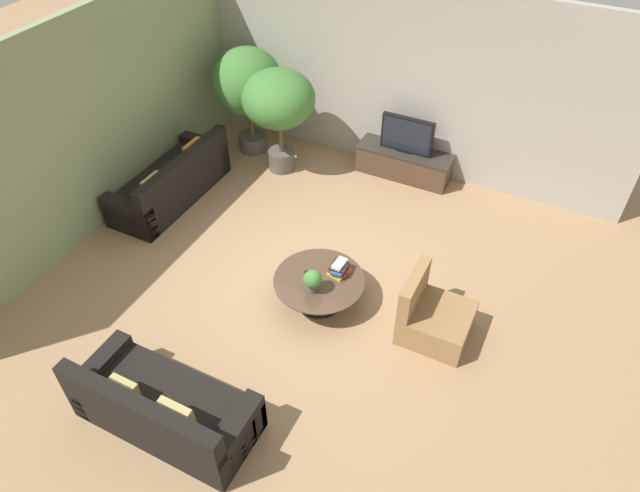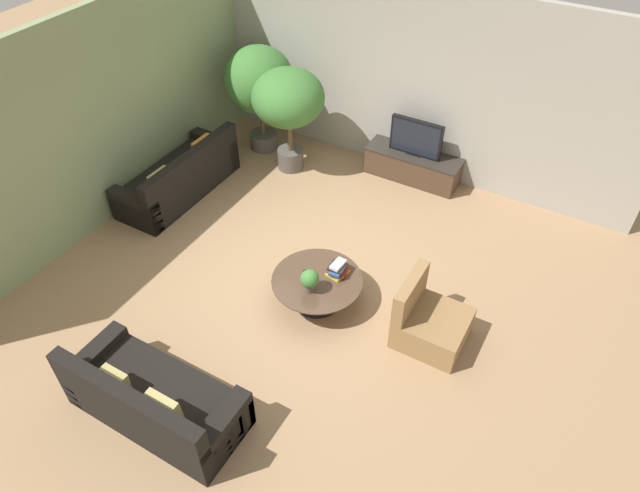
% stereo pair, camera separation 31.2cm
% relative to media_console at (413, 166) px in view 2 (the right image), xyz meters
% --- Properties ---
extents(ground_plane, '(24.00, 24.00, 0.00)m').
position_rel_media_console_xyz_m(ground_plane, '(-0.36, -2.94, -0.25)').
color(ground_plane, '#9E7A56').
extents(back_wall_stone, '(7.40, 0.12, 3.00)m').
position_rel_media_console_xyz_m(back_wall_stone, '(-0.36, 0.32, 1.25)').
color(back_wall_stone, '#A39E93').
rests_on(back_wall_stone, ground).
extents(side_wall_left, '(0.12, 7.40, 3.00)m').
position_rel_media_console_xyz_m(side_wall_left, '(-3.62, -2.74, 1.25)').
color(side_wall_left, gray).
rests_on(side_wall_left, ground).
extents(media_console, '(1.56, 0.50, 0.47)m').
position_rel_media_console_xyz_m(media_console, '(0.00, 0.00, 0.00)').
color(media_console, '#473323').
rests_on(media_console, ground).
extents(television, '(0.85, 0.13, 0.60)m').
position_rel_media_console_xyz_m(television, '(0.00, -0.00, 0.52)').
color(television, black).
rests_on(television, media_console).
extents(coffee_table, '(1.16, 1.16, 0.38)m').
position_rel_media_console_xyz_m(coffee_table, '(0.02, -3.15, 0.03)').
color(coffee_table, black).
rests_on(coffee_table, ground).
extents(couch_by_wall, '(0.84, 2.09, 0.84)m').
position_rel_media_console_xyz_m(couch_by_wall, '(-3.02, -2.21, 0.04)').
color(couch_by_wall, black).
rests_on(couch_by_wall, ground).
extents(couch_near_entry, '(1.92, 0.84, 0.84)m').
position_rel_media_console_xyz_m(couch_near_entry, '(-0.62, -5.46, 0.04)').
color(couch_near_entry, black).
rests_on(couch_near_entry, ground).
extents(armchair_wicker, '(0.80, 0.76, 0.86)m').
position_rel_media_console_xyz_m(armchair_wicker, '(1.48, -3.01, 0.03)').
color(armchair_wicker, olive).
rests_on(armchair_wicker, ground).
extents(potted_palm_tall, '(1.14, 1.14, 1.83)m').
position_rel_media_console_xyz_m(potted_palm_tall, '(-2.65, -0.42, 0.98)').
color(potted_palm_tall, '#514C47').
rests_on(potted_palm_tall, ground).
extents(potted_palm_corner, '(1.15, 1.15, 1.74)m').
position_rel_media_console_xyz_m(potted_palm_corner, '(-1.90, -0.72, 0.98)').
color(potted_palm_corner, '#514C47').
rests_on(potted_palm_corner, ground).
extents(potted_plant_tabletop, '(0.23, 0.23, 0.32)m').
position_rel_media_console_xyz_m(potted_plant_tabletop, '(0.04, -3.35, 0.32)').
color(potted_plant_tabletop, '#514C47').
rests_on(potted_plant_tabletop, coffee_table).
extents(book_stack, '(0.26, 0.29, 0.18)m').
position_rel_media_console_xyz_m(book_stack, '(0.20, -2.93, 0.22)').
color(book_stack, gold).
rests_on(book_stack, coffee_table).
extents(remote_black, '(0.16, 0.11, 0.02)m').
position_rel_media_console_xyz_m(remote_black, '(-0.12, -3.13, 0.15)').
color(remote_black, black).
rests_on(remote_black, coffee_table).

